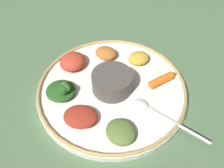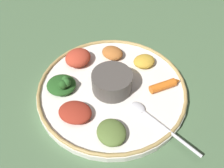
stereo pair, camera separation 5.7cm
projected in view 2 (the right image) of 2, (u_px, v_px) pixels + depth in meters
The scene contains 12 objects.
ground_plane at pixel (112, 93), 0.60m from camera, with size 2.40×2.40×0.00m, color #4C6B47.
platter at pixel (112, 90), 0.59m from camera, with size 0.35×0.35×0.02m, color white.
platter_rim at pixel (112, 87), 0.58m from camera, with size 0.35×0.35×0.01m, color tan.
center_bowl at pixel (112, 81), 0.57m from camera, with size 0.09×0.09×0.05m.
spoon at pixel (154, 119), 0.52m from camera, with size 0.18×0.04×0.01m.
greens_pile at pixel (62, 84), 0.57m from camera, with size 0.09×0.08×0.04m.
carrot_near_spoon at pixel (165, 85), 0.58m from camera, with size 0.06×0.08×0.02m.
mound_collards at pixel (111, 132), 0.49m from camera, with size 0.06×0.06×0.02m, color #567033.
mound_chickpea at pixel (112, 53), 0.65m from camera, with size 0.06×0.05×0.03m, color #B2662D.
mound_beet at pixel (75, 112), 0.53m from camera, with size 0.07×0.06×0.02m, color maroon.
mound_berbere_red at pixel (78, 58), 0.63m from camera, with size 0.07×0.06×0.03m, color #B73D28.
mound_lentil_yellow at pixel (144, 61), 0.63m from camera, with size 0.06×0.05×0.02m, color gold.
Camera 2 is at (0.23, -0.30, 0.46)m, focal length 40.03 mm.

